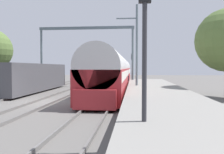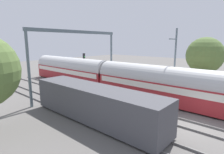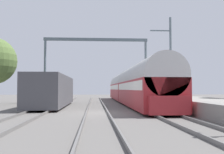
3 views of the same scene
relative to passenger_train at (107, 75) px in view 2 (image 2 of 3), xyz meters
The scene contains 12 objects.
ground 13.87m from the passenger_train, 107.44° to the right, with size 120.00×120.00×0.00m, color #5E5B57.
track_far_west 15.58m from the passenger_train, 122.14° to the right, with size 1.52×60.00×0.16m.
track_west 13.86m from the passenger_train, 107.44° to the right, with size 1.52×60.00×0.16m.
track_east 13.23m from the passenger_train, 90.00° to the right, with size 1.52×60.00×0.16m.
platform 11.83m from the passenger_train, 71.01° to the right, with size 4.40×28.00×0.90m.
passenger_train is the anchor object (origin of this frame).
freight_car 10.33m from the passenger_train, 142.85° to the right, with size 2.80×13.00×2.70m.
person_crossing 1.90m from the passenger_train, 35.08° to the right, with size 0.44×0.32×1.73m.
railway_signal_far 7.31m from the passenger_train, 74.64° to the left, with size 0.36×0.30×4.63m.
catenary_gantry 5.59m from the passenger_train, 167.26° to the left, with size 12.63×0.28×7.86m.
catenary_pole_east_mid 9.07m from the passenger_train, 74.51° to the right, with size 1.90×0.20×8.00m.
tree_east_background 13.92m from the passenger_train, 45.50° to the right, with size 5.04×5.04×7.17m.
Camera 2 is at (-14.19, -3.91, 6.50)m, focal length 29.61 mm.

